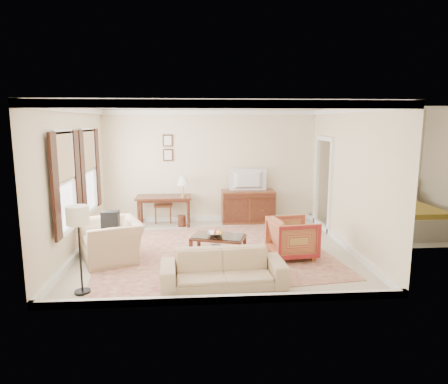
{
  "coord_description": "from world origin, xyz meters",
  "views": [
    {
      "loc": [
        -0.39,
        -7.87,
        2.6
      ],
      "look_at": [
        0.2,
        0.3,
        1.15
      ],
      "focal_mm": 32.0,
      "sensor_mm": 36.0,
      "label": 1
    }
  ],
  "objects": [
    {
      "name": "writing_desk",
      "position": [
        -1.19,
        2.06,
        0.64
      ],
      "size": [
        1.37,
        0.69,
        0.75
      ],
      "color": "#532617",
      "rests_on": "room_shell"
    },
    {
      "name": "fruit_bowl",
      "position": [
        -0.04,
        -0.45,
        0.48
      ],
      "size": [
        0.42,
        0.42,
        0.1
      ],
      "primitive_type": "imported",
      "color": "silver",
      "rests_on": "coffee_table"
    },
    {
      "name": "tv",
      "position": [
        0.97,
        2.19,
        1.3
      ],
      "size": [
        0.91,
        0.53,
        0.12
      ],
      "primitive_type": "imported",
      "rotation": [
        0.0,
        0.0,
        3.14
      ],
      "color": "black",
      "rests_on": "sideboard"
    },
    {
      "name": "rug",
      "position": [
        -0.07,
        -0.2,
        0.01
      ],
      "size": [
        4.97,
        4.41,
        0.01
      ],
      "primitive_type": "cube",
      "rotation": [
        0.0,
        0.0,
        0.13
      ],
      "color": "maroon",
      "rests_on": "room_shell"
    },
    {
      "name": "sideboard",
      "position": [
        0.97,
        2.21,
        0.42
      ],
      "size": [
        1.37,
        0.53,
        0.84
      ],
      "primitive_type": "cube",
      "color": "brown",
      "rests_on": "room_shell"
    },
    {
      "name": "floor_lamp",
      "position": [
        -2.15,
        -1.96,
        1.13
      ],
      "size": [
        0.34,
        0.34,
        1.37
      ],
      "color": "black",
      "rests_on": "room_shell"
    },
    {
      "name": "framed_prints",
      "position": [
        -1.09,
        2.47,
        1.94
      ],
      "size": [
        0.25,
        0.04,
        0.68
      ],
      "primitive_type": null,
      "color": "#532617",
      "rests_on": "room_shell"
    },
    {
      "name": "desk_lamp",
      "position": [
        -0.7,
        2.06,
        1.0
      ],
      "size": [
        0.32,
        0.32,
        0.5
      ],
      "primitive_type": null,
      "color": "silver",
      "rests_on": "writing_desk"
    },
    {
      "name": "book_a",
      "position": [
        -0.1,
        -0.28,
        0.17
      ],
      "size": [
        0.28,
        0.04,
        0.38
      ],
      "primitive_type": "imported",
      "rotation": [
        0.0,
        0.0,
        0.02
      ],
      "color": "brown",
      "rests_on": "coffee_table"
    },
    {
      "name": "sofa",
      "position": [
        0.03,
        -1.86,
        0.38
      ],
      "size": [
        2.0,
        0.69,
        0.77
      ],
      "primitive_type": "imported",
      "rotation": [
        0.0,
        0.0,
        0.06
      ],
      "color": "tan",
      "rests_on": "room_shell"
    },
    {
      "name": "annex_bedroom",
      "position": [
        4.49,
        1.15,
        0.34
      ],
      "size": [
        3.0,
        2.7,
        2.9
      ],
      "color": "beige",
      "rests_on": "ground"
    },
    {
      "name": "club_armchair",
      "position": [
        -1.98,
        -0.47,
        0.51
      ],
      "size": [
        1.14,
        1.37,
        1.02
      ],
      "primitive_type": "imported",
      "rotation": [
        0.0,
        0.0,
        -1.19
      ],
      "color": "tan",
      "rests_on": "room_shell"
    },
    {
      "name": "book_b",
      "position": [
        0.11,
        -0.49,
        0.16
      ],
      "size": [
        0.22,
        0.21,
        0.38
      ],
      "primitive_type": "imported",
      "rotation": [
        0.0,
        0.0,
        -0.74
      ],
      "color": "brown",
      "rests_on": "coffee_table"
    },
    {
      "name": "window_rear",
      "position": [
        -2.7,
        0.9,
        1.55
      ],
      "size": [
        0.12,
        1.56,
        1.8
      ],
      "primitive_type": null,
      "color": "#CCB284",
      "rests_on": "room_shell"
    },
    {
      "name": "desk_chair",
      "position": [
        -1.23,
        2.41,
        0.53
      ],
      "size": [
        0.48,
        0.48,
        1.05
      ],
      "primitive_type": null,
      "rotation": [
        0.0,
        0.0,
        0.06
      ],
      "color": "brown",
      "rests_on": "room_shell"
    },
    {
      "name": "doorway",
      "position": [
        2.71,
        1.5,
        1.08
      ],
      "size": [
        0.1,
        1.12,
        2.25
      ],
      "primitive_type": null,
      "color": "white",
      "rests_on": "room_shell"
    },
    {
      "name": "window_front",
      "position": [
        -2.7,
        -0.7,
        1.55
      ],
      "size": [
        0.12,
        1.56,
        1.8
      ],
      "primitive_type": null,
      "color": "#CCB284",
      "rests_on": "room_shell"
    },
    {
      "name": "coffee_table",
      "position": [
        0.04,
        -0.44,
        0.32
      ],
      "size": [
        1.13,
        0.86,
        0.43
      ],
      "rotation": [
        0.0,
        0.0,
        -0.3
      ],
      "color": "#532617",
      "rests_on": "room_shell"
    },
    {
      "name": "striped_armchair",
      "position": [
        1.46,
        -0.57,
        0.43
      ],
      "size": [
        0.87,
        0.92,
        0.85
      ],
      "primitive_type": "imported",
      "rotation": [
        0.0,
        0.0,
        1.69
      ],
      "color": "maroon",
      "rests_on": "room_shell"
    },
    {
      "name": "backpack",
      "position": [
        -2.0,
        -0.43,
        0.76
      ],
      "size": [
        0.32,
        0.38,
        0.4
      ],
      "primitive_type": "cube",
      "rotation": [
        0.0,
        0.0,
        -1.19
      ],
      "color": "black",
      "rests_on": "club_armchair"
    },
    {
      "name": "room_shell",
      "position": [
        0.0,
        0.0,
        2.47
      ],
      "size": [
        5.51,
        5.01,
        2.91
      ],
      "color": "beige",
      "rests_on": "ground"
    }
  ]
}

